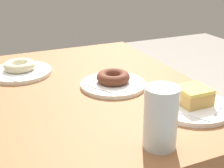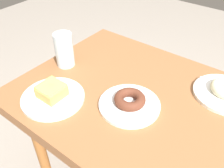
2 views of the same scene
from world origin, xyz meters
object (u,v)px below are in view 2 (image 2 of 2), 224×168
at_px(plate_chocolate_ring, 129,105).
at_px(water_glass, 64,50).
at_px(plate_glazed_square, 53,98).
at_px(plate_sugar_ring, 224,94).
at_px(donut_glazed_square, 52,91).
at_px(donut_chocolate_ring, 130,99).

bearing_deg(plate_chocolate_ring, water_glass, -7.65).
xyz_separation_m(plate_glazed_square, plate_sugar_ring, (-0.47, -0.38, 0.00)).
xyz_separation_m(plate_glazed_square, water_glass, (0.12, -0.18, 0.06)).
bearing_deg(donut_glazed_square, plate_chocolate_ring, -150.08).
distance_m(plate_glazed_square, donut_chocolate_ring, 0.27).
bearing_deg(plate_chocolate_ring, plate_glazed_square, 29.92).
distance_m(donut_chocolate_ring, water_glass, 0.36).
distance_m(plate_glazed_square, water_glass, 0.23).
bearing_deg(water_glass, plate_chocolate_ring, 172.35).
relative_size(plate_glazed_square, donut_glazed_square, 2.69).
relative_size(donut_chocolate_ring, water_glass, 0.75).
bearing_deg(plate_chocolate_ring, donut_glazed_square, 29.92).
bearing_deg(donut_chocolate_ring, donut_glazed_square, 29.92).
bearing_deg(donut_chocolate_ring, water_glass, -7.65).
relative_size(plate_sugar_ring, donut_chocolate_ring, 2.07).
relative_size(plate_chocolate_ring, donut_chocolate_ring, 1.97).
height_order(donut_glazed_square, donut_chocolate_ring, donut_glazed_square).
bearing_deg(plate_sugar_ring, donut_chocolate_ring, 46.76).
distance_m(plate_glazed_square, plate_chocolate_ring, 0.27).
relative_size(donut_glazed_square, plate_chocolate_ring, 0.39).
xyz_separation_m(plate_sugar_ring, plate_chocolate_ring, (0.24, 0.25, -0.00)).
bearing_deg(plate_sugar_ring, plate_chocolate_ring, 46.76).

